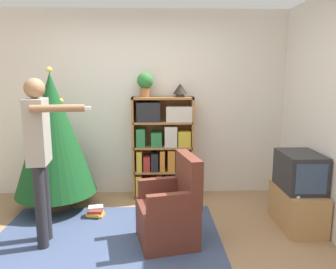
{
  "coord_description": "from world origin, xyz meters",
  "views": [
    {
      "loc": [
        0.27,
        -2.82,
        1.72
      ],
      "look_at": [
        0.39,
        0.82,
        1.05
      ],
      "focal_mm": 35.0,
      "sensor_mm": 36.0,
      "label": 1
    }
  ],
  "objects_px": {
    "christmas_tree": "(53,135)",
    "standing_person": "(40,148)",
    "bookshelf": "(163,148)",
    "potted_plant": "(145,83)",
    "television": "(300,171)",
    "armchair": "(171,213)",
    "table_lamp": "(180,89)"
  },
  "relations": [
    {
      "from": "christmas_tree",
      "to": "standing_person",
      "type": "bearing_deg",
      "value": -80.79
    },
    {
      "from": "bookshelf",
      "to": "potted_plant",
      "type": "bearing_deg",
      "value": 178.0
    },
    {
      "from": "potted_plant",
      "to": "television",
      "type": "bearing_deg",
      "value": -30.01
    },
    {
      "from": "christmas_tree",
      "to": "armchair",
      "type": "xyz_separation_m",
      "value": [
        1.44,
        -0.93,
        -0.65
      ]
    },
    {
      "from": "standing_person",
      "to": "television",
      "type": "bearing_deg",
      "value": 89.94
    },
    {
      "from": "bookshelf",
      "to": "standing_person",
      "type": "relative_size",
      "value": 0.84
    },
    {
      "from": "armchair",
      "to": "christmas_tree",
      "type": "bearing_deg",
      "value": -135.01
    },
    {
      "from": "television",
      "to": "table_lamp",
      "type": "xyz_separation_m",
      "value": [
        -1.28,
        1.01,
        0.86
      ]
    },
    {
      "from": "standing_person",
      "to": "table_lamp",
      "type": "bearing_deg",
      "value": 125.39
    },
    {
      "from": "christmas_tree",
      "to": "armchair",
      "type": "bearing_deg",
      "value": -32.84
    },
    {
      "from": "standing_person",
      "to": "armchair",
      "type": "bearing_deg",
      "value": 82.97
    },
    {
      "from": "television",
      "to": "christmas_tree",
      "type": "distance_m",
      "value": 2.98
    },
    {
      "from": "armchair",
      "to": "table_lamp",
      "type": "xyz_separation_m",
      "value": [
        0.18,
        1.32,
        1.2
      ]
    },
    {
      "from": "television",
      "to": "standing_person",
      "type": "xyz_separation_m",
      "value": [
        -2.75,
        -0.29,
        0.35
      ]
    },
    {
      "from": "christmas_tree",
      "to": "potted_plant",
      "type": "xyz_separation_m",
      "value": [
        1.15,
        0.4,
        0.63
      ]
    },
    {
      "from": "potted_plant",
      "to": "table_lamp",
      "type": "relative_size",
      "value": 1.64
    },
    {
      "from": "television",
      "to": "standing_person",
      "type": "height_order",
      "value": "standing_person"
    },
    {
      "from": "television",
      "to": "table_lamp",
      "type": "distance_m",
      "value": 1.84
    },
    {
      "from": "television",
      "to": "standing_person",
      "type": "distance_m",
      "value": 2.79
    },
    {
      "from": "standing_person",
      "to": "table_lamp",
      "type": "distance_m",
      "value": 2.03
    },
    {
      "from": "television",
      "to": "standing_person",
      "type": "relative_size",
      "value": 0.34
    },
    {
      "from": "bookshelf",
      "to": "potted_plant",
      "type": "distance_m",
      "value": 0.94
    },
    {
      "from": "television",
      "to": "potted_plant",
      "type": "xyz_separation_m",
      "value": [
        -1.75,
        1.01,
        0.95
      ]
    },
    {
      "from": "bookshelf",
      "to": "television",
      "type": "distance_m",
      "value": 1.81
    },
    {
      "from": "bookshelf",
      "to": "christmas_tree",
      "type": "xyz_separation_m",
      "value": [
        -1.39,
        -0.39,
        0.28
      ]
    },
    {
      "from": "potted_plant",
      "to": "armchair",
      "type": "bearing_deg",
      "value": -77.6
    },
    {
      "from": "television",
      "to": "potted_plant",
      "type": "bearing_deg",
      "value": 149.99
    },
    {
      "from": "potted_plant",
      "to": "table_lamp",
      "type": "xyz_separation_m",
      "value": [
        0.47,
        0.0,
        -0.09
      ]
    },
    {
      "from": "bookshelf",
      "to": "armchair",
      "type": "height_order",
      "value": "bookshelf"
    },
    {
      "from": "television",
      "to": "table_lamp",
      "type": "height_order",
      "value": "table_lamp"
    },
    {
      "from": "bookshelf",
      "to": "table_lamp",
      "type": "height_order",
      "value": "table_lamp"
    },
    {
      "from": "armchair",
      "to": "standing_person",
      "type": "bearing_deg",
      "value": -103.1
    }
  ]
}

